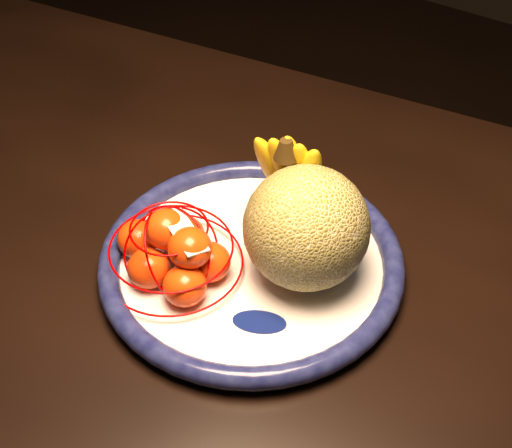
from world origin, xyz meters
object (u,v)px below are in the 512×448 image
Objects in this scene: dining_table at (107,246)px; fruit_bowl at (251,262)px; banana_bunch at (292,172)px; cantaloupe at (306,228)px; mandarin_bag at (174,252)px.

fruit_bowl is at bearing -3.04° from dining_table.
dining_table is at bearing -171.19° from banana_bunch.
banana_bunch is (0.00, 0.09, 0.08)m from fruit_bowl.
banana_bunch is (-0.06, 0.06, 0.01)m from cantaloupe.
cantaloupe reaches higher than mandarin_bag.
mandarin_bag is (-0.07, -0.15, -0.05)m from banana_bunch.
fruit_bowl is 0.12m from banana_bunch.
mandarin_bag is at bearing -145.58° from cantaloupe.
cantaloupe is at bearing 34.42° from mandarin_bag.
banana_bunch is at bearing 66.51° from mandarin_bag.
banana_bunch is 0.73× the size of mandarin_bag.
dining_table is 0.31m from banana_bunch.
fruit_bowl reaches higher than dining_table.
banana_bunch is (0.24, 0.11, 0.17)m from dining_table.
fruit_bowl is 0.10m from cantaloupe.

